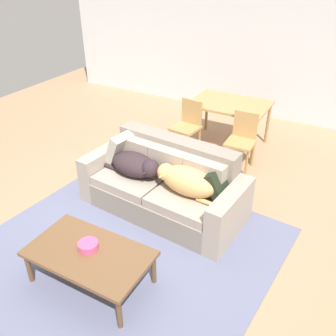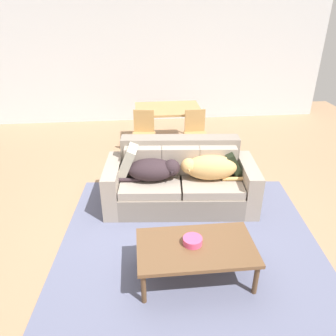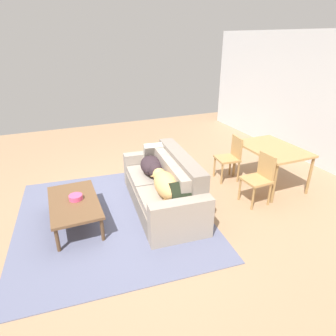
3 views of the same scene
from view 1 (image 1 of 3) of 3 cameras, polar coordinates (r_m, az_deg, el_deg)
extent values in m
plane|color=#A47F5D|center=(4.61, -5.21, -7.46)|extent=(10.00, 10.00, 0.00)
cube|color=silver|center=(7.42, 12.44, 18.52)|extent=(8.00, 0.12, 2.70)
cube|color=slate|center=(4.17, -6.57, -12.46)|extent=(3.27, 3.10, 0.01)
cube|color=gray|center=(4.60, -0.87, -4.98)|extent=(1.70, 1.03, 0.32)
cube|color=#9E9182|center=(4.68, -5.00, -1.17)|extent=(0.86, 0.91, 0.11)
cube|color=#9E9182|center=(4.29, 3.59, -4.41)|extent=(0.86, 0.91, 0.11)
cube|color=gray|center=(4.56, 1.38, 2.07)|extent=(1.65, 0.39, 0.45)
cube|color=#9E9182|center=(4.70, -5.07, 2.42)|extent=(0.51, 0.20, 0.38)
cube|color=#9E9182|center=(4.44, 0.05, 0.69)|extent=(0.51, 0.20, 0.38)
cube|color=#9E9182|center=(4.22, 5.76, -1.25)|extent=(0.51, 0.20, 0.38)
cube|color=#9E9182|center=(5.01, -9.49, -0.11)|extent=(0.27, 0.90, 0.62)
cube|color=#9E9182|center=(4.16, 9.58, -7.37)|extent=(0.27, 0.90, 0.62)
ellipsoid|color=#312428|center=(4.54, -5.33, 0.61)|extent=(0.66, 0.44, 0.28)
sphere|color=#312428|center=(4.36, -2.78, -0.05)|extent=(0.22, 0.22, 0.22)
cone|color=black|center=(4.30, -3.57, -0.74)|extent=(0.11, 0.13, 0.10)
cylinder|color=#312428|center=(4.71, -8.53, 0.02)|extent=(0.29, 0.08, 0.05)
ellipsoid|color=tan|center=(4.14, 3.18, -2.10)|extent=(0.72, 0.39, 0.33)
sphere|color=tan|center=(4.24, -0.34, -0.62)|extent=(0.20, 0.20, 0.20)
cone|color=#A47D49|center=(4.18, -1.04, -1.28)|extent=(0.10, 0.12, 0.09)
cylinder|color=tan|center=(4.05, 6.41, -5.48)|extent=(0.31, 0.08, 0.05)
cube|color=#ABA796|center=(4.80, -7.20, 3.15)|extent=(0.35, 0.49, 0.46)
cube|color=black|center=(4.14, 8.14, -2.52)|extent=(0.28, 0.38, 0.37)
cube|color=brown|center=(3.63, -12.24, -12.92)|extent=(1.18, 0.68, 0.04)
cylinder|color=brown|center=(3.94, -20.88, -14.39)|extent=(0.05, 0.05, 0.36)
cylinder|color=brown|center=(3.39, -7.62, -21.60)|extent=(0.05, 0.05, 0.36)
cylinder|color=brown|center=(4.21, -15.14, -9.86)|extent=(0.05, 0.05, 0.36)
cylinder|color=brown|center=(3.69, -2.24, -15.52)|extent=(0.05, 0.05, 0.36)
cylinder|color=#EA4C7F|center=(3.63, -12.34, -11.77)|extent=(0.19, 0.19, 0.07)
cube|color=tan|center=(6.06, 9.67, 9.84)|extent=(1.22, 0.88, 0.04)
cylinder|color=#9A7545|center=(6.06, 3.08, 6.46)|extent=(0.05, 0.05, 0.70)
cylinder|color=#9A7545|center=(5.72, 13.24, 4.05)|extent=(0.05, 0.05, 0.70)
cylinder|color=#9A7545|center=(6.72, 6.05, 8.83)|extent=(0.05, 0.05, 0.70)
cylinder|color=#9A7545|center=(6.41, 15.33, 6.75)|extent=(0.05, 0.05, 0.70)
cube|color=tan|center=(5.81, 2.70, 6.23)|extent=(0.45, 0.45, 0.04)
cube|color=tan|center=(5.86, 3.74, 8.77)|extent=(0.36, 0.08, 0.40)
cylinder|color=#A37C49|center=(5.87, 0.34, 4.08)|extent=(0.04, 0.04, 0.41)
cylinder|color=#A37C49|center=(5.70, 3.12, 3.16)|extent=(0.04, 0.04, 0.41)
cylinder|color=#A37C49|center=(6.12, 2.21, 5.23)|extent=(0.04, 0.04, 0.41)
cylinder|color=#A37C49|center=(5.96, 4.92, 4.39)|extent=(0.04, 0.04, 0.41)
cube|color=tan|center=(5.47, 11.22, 3.86)|extent=(0.41, 0.41, 0.04)
cube|color=tan|center=(5.53, 12.01, 6.65)|extent=(0.36, 0.05, 0.40)
cylinder|color=#A37C49|center=(5.47, 8.76, 1.47)|extent=(0.04, 0.04, 0.40)
cylinder|color=#A37C49|center=(5.39, 12.16, 0.65)|extent=(0.04, 0.04, 0.40)
cylinder|color=#A37C49|center=(5.75, 9.90, 2.94)|extent=(0.04, 0.04, 0.40)
cylinder|color=#A37C49|center=(5.68, 13.14, 2.18)|extent=(0.04, 0.04, 0.40)
camera|label=2|loc=(2.52, -75.03, 2.11)|focal=35.39mm
camera|label=3|loc=(2.63, 75.92, 1.18)|focal=30.96mm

